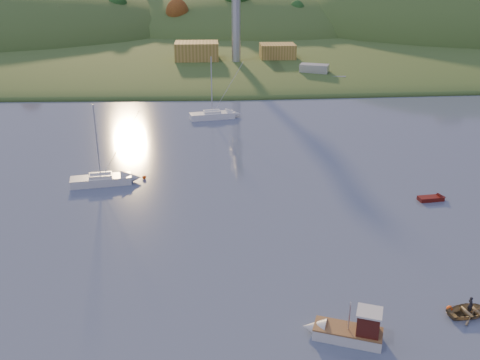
{
  "coord_description": "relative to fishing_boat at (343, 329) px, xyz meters",
  "views": [
    {
      "loc": [
        -4.95,
        -16.83,
        26.62
      ],
      "look_at": [
        -1.74,
        38.69,
        3.66
      ],
      "focal_mm": 40.0,
      "sensor_mm": 36.0,
      "label": 1
    }
  ],
  "objects": [
    {
      "name": "far_shore",
      "position": [
        -4.69,
        214.42,
        -0.84
      ],
      "size": [
        620.0,
        220.0,
        1.5
      ],
      "primitive_type": "cube",
      "color": "#2E471C",
      "rests_on": "ground"
    },
    {
      "name": "shore_slope",
      "position": [
        -4.69,
        149.42,
        -0.84
      ],
      "size": [
        640.0,
        150.0,
        7.0
      ],
      "primitive_type": "ellipsoid",
      "color": "#2E471C",
      "rests_on": "ground"
    },
    {
      "name": "hill_center",
      "position": [
        5.31,
        194.42,
        -0.84
      ],
      "size": [
        140.0,
        120.0,
        36.0
      ],
      "primitive_type": "ellipsoid",
      "color": "#2E471C",
      "rests_on": "ground"
    },
    {
      "name": "hill_right",
      "position": [
        90.31,
        179.42,
        -0.84
      ],
      "size": [
        150.0,
        130.0,
        60.0
      ],
      "primitive_type": "ellipsoid",
      "color": "#2E471C",
      "rests_on": "ground"
    },
    {
      "name": "hillside_trees",
      "position": [
        -4.69,
        169.42,
        -0.84
      ],
      "size": [
        280.0,
        50.0,
        32.0
      ],
      "primitive_type": null,
      "color": "#1B4719",
      "rests_on": "ground"
    },
    {
      "name": "wharf",
      "position": [
        0.31,
        106.42,
        0.36
      ],
      "size": [
        42.0,
        16.0,
        2.4
      ],
      "primitive_type": "cube",
      "color": "slate",
      "rests_on": "ground"
    },
    {
      "name": "shed_west",
      "position": [
        -12.69,
        107.42,
        3.96
      ],
      "size": [
        11.0,
        8.0,
        4.8
      ],
      "primitive_type": "cube",
      "color": "olive",
      "rests_on": "wharf"
    },
    {
      "name": "shed_east",
      "position": [
        8.31,
        108.42,
        3.56
      ],
      "size": [
        9.0,
        7.0,
        4.0
      ],
      "primitive_type": "cube",
      "color": "olive",
      "rests_on": "wharf"
    },
    {
      "name": "dock_crane",
      "position": [
        -2.69,
        102.81,
        16.33
      ],
      "size": [
        3.2,
        28.0,
        20.3
      ],
      "color": "#B7B7BC",
      "rests_on": "wharf"
    },
    {
      "name": "fishing_boat",
      "position": [
        0.0,
        0.0,
        0.0
      ],
      "size": [
        6.26,
        3.83,
        3.82
      ],
      "rotation": [
        0.0,
        0.0,
        2.79
      ],
      "color": "silver",
      "rests_on": "ground"
    },
    {
      "name": "sailboat_near",
      "position": [
        -23.75,
        31.55,
        -0.15
      ],
      "size": [
        7.83,
        3.49,
        10.49
      ],
      "rotation": [
        0.0,
        0.0,
        0.17
      ],
      "color": "silver",
      "rests_on": "ground"
    },
    {
      "name": "sailboat_far",
      "position": [
        -9.26,
        61.35,
        -0.12
      ],
      "size": [
        8.33,
        3.9,
        11.13
      ],
      "rotation": [
        0.0,
        0.0,
        0.19
      ],
      "color": "white",
      "rests_on": "ground"
    },
    {
      "name": "canoe",
      "position": [
        10.93,
        2.3,
        -0.46
      ],
      "size": [
        4.21,
        3.41,
        0.77
      ],
      "primitive_type": "imported",
      "rotation": [
        0.0,
        0.0,
        1.8
      ],
      "color": "olive",
      "rests_on": "ground"
    },
    {
      "name": "paddler",
      "position": [
        10.93,
        2.3,
        -0.13
      ],
      "size": [
        0.45,
        0.59,
        1.44
      ],
      "primitive_type": "imported",
      "rotation": [
        0.0,
        0.0,
        1.8
      ],
      "color": "black",
      "rests_on": "ground"
    },
    {
      "name": "red_tender",
      "position": [
        17.14,
        24.36,
        -0.6
      ],
      "size": [
        3.62,
        1.61,
        1.19
      ],
      "rotation": [
        0.0,
        0.0,
        0.12
      ],
      "color": "#57110C",
      "rests_on": "ground"
    },
    {
      "name": "work_vessel",
      "position": [
        15.08,
        92.42,
        0.56
      ],
      "size": [
        16.33,
        10.51,
        3.95
      ],
      "rotation": [
        0.0,
        0.0,
        -0.36
      ],
      "color": "slate",
      "rests_on": "ground"
    },
    {
      "name": "buoy_0",
      "position": [
        9.57,
        2.86,
        -0.59
      ],
      "size": [
        0.5,
        0.5,
        0.5
      ],
      "primitive_type": "sphere",
      "color": "#FF4B0D",
      "rests_on": "ground"
    },
    {
      "name": "buoy_1",
      "position": [
        -24.77,
        30.64,
        -0.59
      ],
      "size": [
        0.5,
        0.5,
        0.5
      ],
      "primitive_type": "sphere",
      "color": "#FF4B0D",
      "rests_on": "ground"
    },
    {
      "name": "buoy_2",
      "position": [
        -18.45,
        33.05,
        -0.59
      ],
      "size": [
        0.5,
        0.5,
        0.5
      ],
      "primitive_type": "sphere",
      "color": "#FF4B0D",
      "rests_on": "ground"
    }
  ]
}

